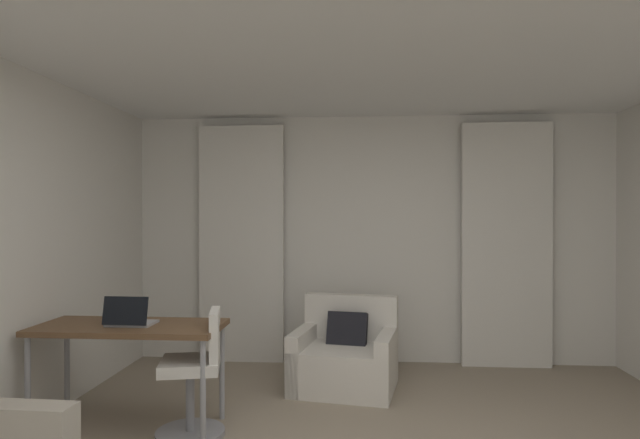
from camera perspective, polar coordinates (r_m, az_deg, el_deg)
The scene contains 7 objects.
wall_window at distance 5.72m, azimuth 5.49°, elevation -2.06°, with size 5.12×0.06×2.60m.
curtain_left_panel at distance 5.73m, azimuth -8.39°, elevation -2.56°, with size 0.90×0.06×2.50m.
curtain_right_panel at distance 5.78m, azimuth 19.29°, elevation -2.55°, with size 0.90×0.06×2.50m.
armchair at distance 4.95m, azimuth 2.73°, elevation -14.58°, with size 0.99×0.90×0.80m.
desk at distance 4.17m, azimuth -19.65°, elevation -11.43°, with size 1.33×0.59×0.76m.
desk_chair at distance 4.00m, azimuth -13.10°, elevation -16.34°, with size 0.48×0.48×0.88m.
laptop at distance 4.11m, azimuth -19.64°, elevation -9.99°, with size 0.32×0.25×0.22m.
Camera 1 is at (-0.12, -2.68, 1.54)m, focal length 29.97 mm.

